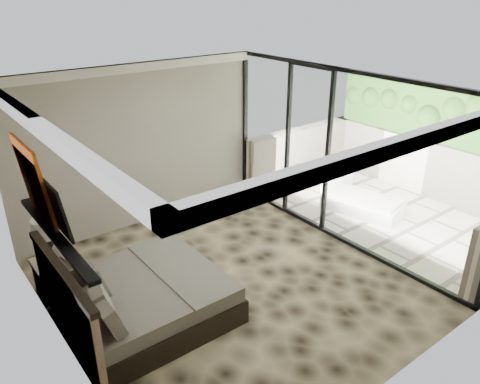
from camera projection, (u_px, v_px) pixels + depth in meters
floor at (228, 284)px, 6.70m from camera, size 5.00×5.00×0.00m
ceiling at (226, 89)px, 5.56m from camera, size 4.50×5.00×0.02m
back_wall at (140, 147)px, 7.93m from camera, size 4.50×0.02×2.80m
left_wall at (54, 249)px, 4.88m from camera, size 0.02×5.00×2.80m
glass_wall at (342, 159)px, 7.38m from camera, size 0.08×5.00×2.80m
terrace_slab at (388, 215)px, 8.81m from camera, size 3.00×5.00×0.12m
parapet_far at (434, 169)px, 9.32m from camera, size 0.30×5.00×1.10m
foliage_hedge at (444, 115)px, 8.87m from camera, size 0.36×4.60×1.10m
picture_ledge at (55, 235)px, 4.95m from camera, size 0.12×2.20×0.05m
bed at (139, 298)px, 5.88m from camera, size 1.96×1.90×1.08m
nightstand at (56, 277)px, 6.41m from camera, size 0.56×0.56×0.51m
table_lamp at (47, 235)px, 6.10m from camera, size 0.36×0.36×0.65m
abstract_canvas at (33, 181)px, 5.07m from camera, size 0.13×0.90×0.90m
framed_print at (57, 210)px, 4.76m from camera, size 0.11×0.50×0.60m
ottoman at (337, 178)px, 9.75m from camera, size 0.54×0.54×0.46m
lounger at (360, 202)px, 8.79m from camera, size 1.03×1.56×0.56m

